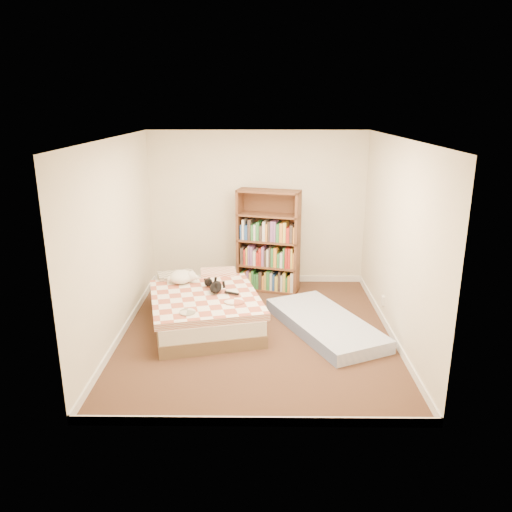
{
  "coord_description": "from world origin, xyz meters",
  "views": [
    {
      "loc": [
        0.06,
        -5.99,
        2.89
      ],
      "look_at": [
        -0.01,
        0.3,
        0.97
      ],
      "focal_mm": 35.0,
      "sensor_mm": 36.0,
      "label": 1
    }
  ],
  "objects_px": {
    "bookshelf": "(268,254)",
    "black_cat": "(216,286)",
    "bed": "(204,306)",
    "white_dog": "(182,277)",
    "floor_mattress": "(325,324)"
  },
  "relations": [
    {
      "from": "black_cat",
      "to": "floor_mattress",
      "type": "bearing_deg",
      "value": -46.5
    },
    {
      "from": "bed",
      "to": "black_cat",
      "type": "xyz_separation_m",
      "value": [
        0.17,
        0.02,
        0.29
      ]
    },
    {
      "from": "bookshelf",
      "to": "black_cat",
      "type": "bearing_deg",
      "value": -104.2
    },
    {
      "from": "bed",
      "to": "white_dog",
      "type": "height_order",
      "value": "white_dog"
    },
    {
      "from": "bed",
      "to": "black_cat",
      "type": "bearing_deg",
      "value": -6.1
    },
    {
      "from": "bed",
      "to": "white_dog",
      "type": "relative_size",
      "value": 4.42
    },
    {
      "from": "bookshelf",
      "to": "white_dog",
      "type": "relative_size",
      "value": 3.34
    },
    {
      "from": "bookshelf",
      "to": "black_cat",
      "type": "relative_size",
      "value": 2.62
    },
    {
      "from": "bookshelf",
      "to": "white_dog",
      "type": "distance_m",
      "value": 1.57
    },
    {
      "from": "floor_mattress",
      "to": "bed",
      "type": "bearing_deg",
      "value": 146.58
    },
    {
      "from": "floor_mattress",
      "to": "black_cat",
      "type": "relative_size",
      "value": 3.01
    },
    {
      "from": "white_dog",
      "to": "floor_mattress",
      "type": "bearing_deg",
      "value": -54.36
    },
    {
      "from": "floor_mattress",
      "to": "white_dog",
      "type": "relative_size",
      "value": 3.83
    },
    {
      "from": "floor_mattress",
      "to": "white_dog",
      "type": "distance_m",
      "value": 2.1
    },
    {
      "from": "bed",
      "to": "bookshelf",
      "type": "relative_size",
      "value": 1.32
    }
  ]
}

